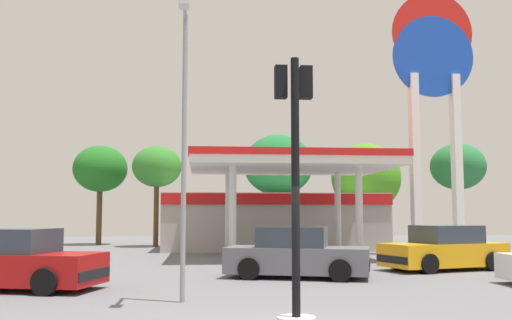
# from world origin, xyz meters

# --- Properties ---
(gas_station) EXTENTS (12.54, 13.50, 4.77)m
(gas_station) POSITION_xyz_m (2.58, 22.98, 2.05)
(gas_station) COLOR #ADA89E
(gas_station) RESTS_ON ground
(station_pole_sign) EXTENTS (4.23, 0.56, 13.55)m
(station_pole_sign) POSITION_xyz_m (10.31, 18.57, 8.71)
(station_pole_sign) COLOR white
(station_pole_sign) RESTS_ON ground
(car_1) EXTENTS (4.90, 3.14, 1.63)m
(car_1) POSITION_xyz_m (1.55, 8.97, 0.74)
(car_1) COLOR black
(car_1) RESTS_ON ground
(car_2) EXTENTS (4.90, 3.14, 1.63)m
(car_2) POSITION_xyz_m (7.35, 11.00, 0.74)
(car_2) COLOR black
(car_2) RESTS_ON ground
(car_3) EXTENTS (4.94, 3.05, 1.65)m
(car_3) POSITION_xyz_m (-6.57, 6.75, 0.75)
(car_3) COLOR black
(car_3) RESTS_ON ground
(traffic_signal_1) EXTENTS (0.65, 0.68, 4.71)m
(traffic_signal_1) POSITION_xyz_m (0.05, -0.04, 1.79)
(traffic_signal_1) COLOR silver
(traffic_signal_1) RESTS_ON ground
(tree_1) EXTENTS (3.62, 3.62, 6.66)m
(tree_1) POSITION_xyz_m (-8.39, 30.00, 5.06)
(tree_1) COLOR brown
(tree_1) RESTS_ON ground
(tree_2) EXTENTS (3.12, 3.12, 6.37)m
(tree_2) POSITION_xyz_m (-4.40, 27.32, 5.01)
(tree_2) COLOR brown
(tree_2) RESTS_ON ground
(tree_3) EXTENTS (4.62, 4.62, 7.32)m
(tree_3) POSITION_xyz_m (3.51, 28.30, 5.27)
(tree_3) COLOR brown
(tree_3) RESTS_ON ground
(tree_4) EXTENTS (4.63, 4.63, 6.78)m
(tree_4) POSITION_xyz_m (9.44, 28.21, 4.47)
(tree_4) COLOR brown
(tree_4) RESTS_ON ground
(tree_5) EXTENTS (3.67, 3.67, 6.82)m
(tree_5) POSITION_xyz_m (15.71, 27.81, 5.22)
(tree_5) COLOR brown
(tree_5) RESTS_ON ground
(corner_streetlamp) EXTENTS (0.24, 1.48, 6.88)m
(corner_streetlamp) POSITION_xyz_m (-1.95, 3.90, 4.14)
(corner_streetlamp) COLOR gray
(corner_streetlamp) RESTS_ON ground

